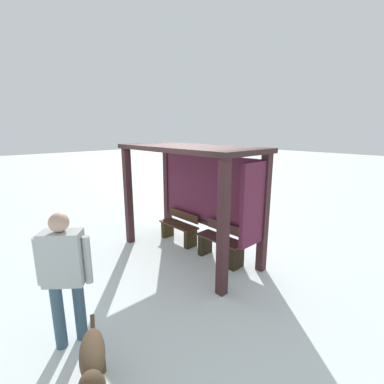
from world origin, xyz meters
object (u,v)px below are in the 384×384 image
object	(u,v)px
bench_center_inside	(221,244)
dog	(92,359)
person_walking	(64,269)
bus_shelter	(199,178)
bench_left_inside	(179,228)

from	to	relation	value
bench_center_inside	dog	size ratio (longest dim) A/B	1.15
bench_center_inside	person_walking	distance (m)	3.18
dog	person_walking	bearing A→B (deg)	174.45
bus_shelter	person_walking	distance (m)	3.17
bench_left_inside	bus_shelter	bearing A→B (deg)	-7.21
bus_shelter	bench_center_inside	bearing A→B (deg)	9.85
bench_left_inside	person_walking	bearing A→B (deg)	-63.92
bus_shelter	bench_center_inside	distance (m)	1.47
bus_shelter	bench_center_inside	xyz separation A→B (m)	(0.56, 0.10, -1.35)
bench_left_inside	dog	size ratio (longest dim) A/B	1.15
bench_center_inside	person_walking	bearing A→B (deg)	-86.75
bench_center_inside	person_walking	size ratio (longest dim) A/B	0.61
bus_shelter	bench_left_inside	bearing A→B (deg)	172.79
bench_center_inside	bench_left_inside	bearing A→B (deg)	179.96
bench_left_inside	dog	bearing A→B (deg)	-52.76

